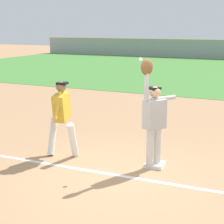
% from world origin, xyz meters
% --- Properties ---
extents(ground_plane, '(83.34, 83.34, 0.00)m').
position_xyz_m(ground_plane, '(0.00, 0.00, 0.00)').
color(ground_plane, tan).
extents(first_base, '(0.39, 0.39, 0.08)m').
position_xyz_m(first_base, '(0.37, 0.91, 0.04)').
color(first_base, white).
rests_on(first_base, ground_plane).
extents(fielder, '(0.58, 0.81, 2.28)m').
position_xyz_m(fielder, '(0.34, 0.83, 1.12)').
color(fielder, silver).
rests_on(fielder, ground_plane).
extents(runner, '(0.80, 0.84, 1.72)m').
position_xyz_m(runner, '(-1.74, 0.64, 1.00)').
color(runner, white).
rests_on(runner, ground_plane).
extents(baseball, '(0.07, 0.07, 0.07)m').
position_xyz_m(baseball, '(-0.03, 1.01, 2.23)').
color(baseball, white).
extents(parked_car_white, '(4.45, 2.22, 1.25)m').
position_xyz_m(parked_car_white, '(-6.94, 31.56, 0.67)').
color(parked_car_white, white).
rests_on(parked_car_white, ground_plane).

